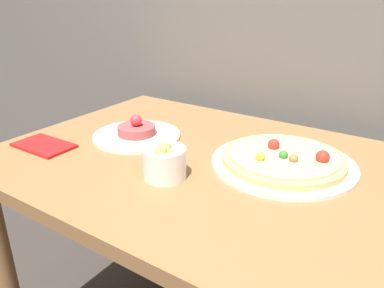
{
  "coord_description": "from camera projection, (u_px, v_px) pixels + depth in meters",
  "views": [
    {
      "loc": [
        0.47,
        -0.36,
        1.17
      ],
      "look_at": [
        -0.03,
        0.38,
        0.8
      ],
      "focal_mm": 35.0,
      "sensor_mm": 36.0,
      "label": 1
    }
  ],
  "objects": [
    {
      "name": "dining_table",
      "position": [
        203.0,
        197.0,
        1.02
      ],
      "size": [
        1.1,
        0.79,
        0.76
      ],
      "color": "olive",
      "rests_on": "ground_plane"
    },
    {
      "name": "pizza_plate",
      "position": [
        283.0,
        160.0,
        0.94
      ],
      "size": [
        0.36,
        0.36,
        0.06
      ],
      "color": "white",
      "rests_on": "dining_table"
    },
    {
      "name": "tartare_plate",
      "position": [
        137.0,
        133.0,
        1.12
      ],
      "size": [
        0.26,
        0.26,
        0.07
      ],
      "color": "white",
      "rests_on": "dining_table"
    },
    {
      "name": "small_bowl",
      "position": [
        165.0,
        161.0,
        0.87
      ],
      "size": [
        0.1,
        0.1,
        0.08
      ],
      "color": "white",
      "rests_on": "dining_table"
    },
    {
      "name": "napkin",
      "position": [
        44.0,
        145.0,
        1.05
      ],
      "size": [
        0.17,
        0.1,
        0.01
      ],
      "color": "red",
      "rests_on": "dining_table"
    }
  ]
}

